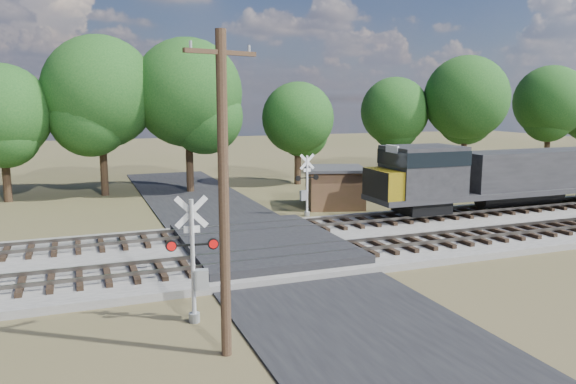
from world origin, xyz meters
name	(u,v)px	position (x,y,z in m)	size (l,w,h in m)	color
ground	(265,254)	(0.00, 0.00, 0.00)	(160.00, 160.00, 0.00)	#474726
ballast_bed	(441,230)	(10.00, 0.50, 0.15)	(140.00, 10.00, 0.30)	gray
road	(265,253)	(0.00, 0.00, 0.04)	(7.00, 60.00, 0.08)	black
crossing_panel	(261,245)	(0.00, 0.50, 0.32)	(7.00, 9.00, 0.62)	#262628
track_near	(346,249)	(3.12, -2.00, 0.41)	(140.00, 2.60, 0.33)	black
track_far	(303,226)	(3.12, 3.00, 0.41)	(140.00, 2.60, 0.33)	black
crossing_signal_near	(196,270)	(-4.55, -6.77, 1.71)	(1.65, 0.40, 4.10)	silver
crossing_signal_far	(306,190)	(4.99, 7.09, 1.58)	(1.53, 0.33, 3.80)	silver
utility_pole	(224,190)	(-4.26, -9.38, 4.66)	(2.07, 0.80, 8.79)	#372419
equipment_shed	(335,187)	(7.94, 9.21, 1.33)	(4.79, 4.79, 2.62)	#4D3921
treeline	(263,103)	(6.48, 19.73, 6.74)	(79.36, 11.16, 11.55)	black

